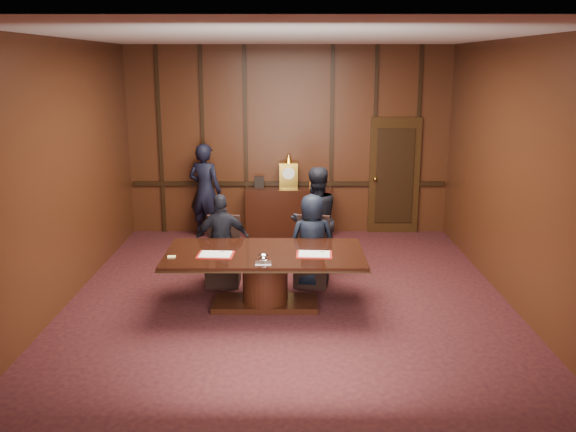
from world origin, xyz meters
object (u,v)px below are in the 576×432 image
at_px(witness_right, 315,220).
at_px(witness_left, 205,191).
at_px(sideboard, 289,210).
at_px(conference_table, 265,270).
at_px(signatory_right, 312,241).
at_px(signatory_left, 222,241).

bearing_deg(witness_right, witness_left, -68.23).
distance_m(sideboard, conference_table, 3.52).
xyz_separation_m(signatory_right, witness_right, (0.07, 0.67, 0.14)).
distance_m(signatory_left, witness_left, 2.62).
distance_m(sideboard, signatory_right, 2.74).
bearing_deg(signatory_left, sideboard, -119.52).
xyz_separation_m(signatory_right, witness_left, (-1.88, 2.55, 0.20)).
bearing_deg(conference_table, sideboard, 84.94).
height_order(signatory_right, witness_right, witness_right).
relative_size(conference_table, signatory_left, 1.92).
bearing_deg(witness_left, witness_right, 157.00).
height_order(sideboard, witness_left, witness_left).
relative_size(conference_table, signatory_right, 1.92).
bearing_deg(witness_right, signatory_left, 1.81).
bearing_deg(sideboard, signatory_right, -82.87).
height_order(signatory_left, witness_right, witness_right).
bearing_deg(conference_table, witness_right, 63.90).
xyz_separation_m(sideboard, signatory_left, (-0.96, -2.71, 0.20)).
bearing_deg(witness_left, signatory_right, 147.30).
height_order(conference_table, witness_right, witness_right).
xyz_separation_m(sideboard, signatory_right, (0.34, -2.71, 0.20)).
distance_m(conference_table, signatory_left, 1.05).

